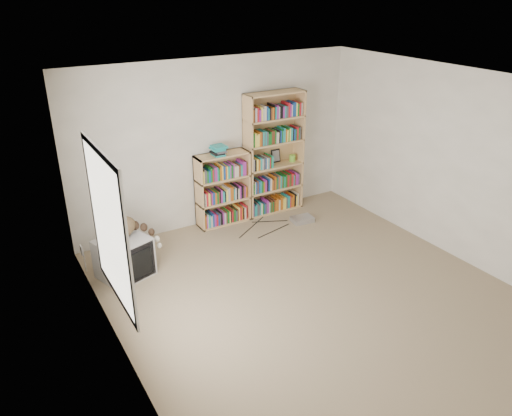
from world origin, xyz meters
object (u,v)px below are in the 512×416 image
cat (126,229)px  bookcase_short (222,192)px  bookcase_tall (273,157)px  dvd_player (302,219)px  crt_tv (124,258)px

cat → bookcase_short: bearing=-13.5°
bookcase_tall → dvd_player: (0.16, -0.62, -0.88)m
cat → bookcase_short: 1.84m
crt_tv → dvd_player: bearing=-15.8°
dvd_player → cat: bearing=-171.8°
crt_tv → bookcase_tall: bearing=-2.9°
crt_tv → bookcase_tall: size_ratio=0.38×
bookcase_short → dvd_player: bookcase_short is taller
crt_tv → bookcase_short: size_ratio=0.65×
bookcase_short → dvd_player: (1.08, -0.62, -0.48)m
bookcase_short → bookcase_tall: bearing=0.1°
crt_tv → bookcase_tall: bookcase_tall is taller
bookcase_tall → cat: bearing=-165.2°
cat → dvd_player: cat is taller
crt_tv → bookcase_tall: 2.89m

